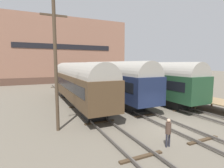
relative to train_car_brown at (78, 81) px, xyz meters
name	(u,v)px	position (x,y,z in m)	size (l,w,h in m)	color
ground_plane	(169,126)	(4.71, -10.14, -2.85)	(200.00, 200.00, 0.00)	#60594C
track_left	(116,134)	(0.00, -10.14, -2.71)	(2.60, 60.00, 0.26)	#4C4742
track_middle	(169,124)	(4.71, -10.14, -2.71)	(2.60, 60.00, 0.26)	#4C4742
track_right	(209,116)	(9.42, -10.14, -2.71)	(2.60, 60.00, 0.26)	#4C4742
train_car_brown	(78,81)	(0.00, 0.00, 0.00)	(2.99, 17.42, 5.03)	black
train_car_navy	(109,78)	(4.71, 1.38, 0.06)	(3.12, 18.81, 5.15)	black
train_car_green	(144,78)	(9.42, -0.11, 0.03)	(2.99, 18.56, 5.06)	black
station_platform	(204,99)	(12.25, -7.48, -1.85)	(3.02, 10.55, 1.09)	#8C704C
bench	(193,92)	(12.30, -5.96, -1.27)	(1.40, 0.40, 0.91)	#2D4C33
person_worker	(168,130)	(2.11, -12.79, -1.82)	(0.32, 0.32, 1.72)	#282833
utility_pole	(56,65)	(-3.38, -7.36, 1.97)	(1.80, 0.24, 9.32)	#473828
warehouse_building	(61,52)	(3.18, 30.41, 5.26)	(33.03, 13.44, 16.22)	brown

